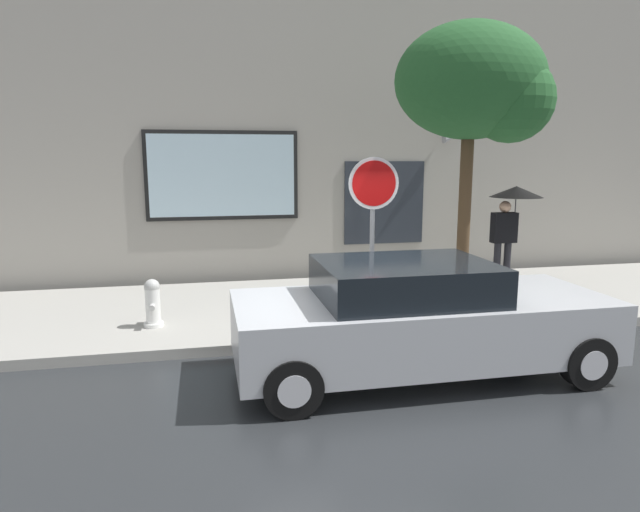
# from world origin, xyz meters

# --- Properties ---
(ground_plane) EXTENTS (60.00, 60.00, 0.00)m
(ground_plane) POSITION_xyz_m (0.00, 0.00, 0.00)
(ground_plane) COLOR #282B2D
(sidewalk) EXTENTS (20.00, 4.00, 0.15)m
(sidewalk) POSITION_xyz_m (0.00, 3.00, 0.07)
(sidewalk) COLOR #A3A099
(sidewalk) RESTS_ON ground
(building_facade) EXTENTS (20.00, 0.67, 7.00)m
(building_facade) POSITION_xyz_m (-0.01, 5.50, 3.49)
(building_facade) COLOR #9E998E
(building_facade) RESTS_ON ground
(parked_car) EXTENTS (4.60, 1.91, 1.44)m
(parked_car) POSITION_xyz_m (0.73, -0.11, 0.72)
(parked_car) COLOR #B7BABF
(parked_car) RESTS_ON ground
(fire_hydrant) EXTENTS (0.30, 0.44, 0.73)m
(fire_hydrant) POSITION_xyz_m (-2.62, 2.12, 0.51)
(fire_hydrant) COLOR white
(fire_hydrant) RESTS_ON sidewalk
(pedestrian_with_umbrella) EXTENTS (1.04, 1.04, 1.97)m
(pedestrian_with_umbrella) POSITION_xyz_m (4.19, 3.63, 1.73)
(pedestrian_with_umbrella) COLOR black
(pedestrian_with_umbrella) RESTS_ON sidewalk
(street_tree) EXTENTS (2.41, 2.05, 4.61)m
(street_tree) POSITION_xyz_m (2.46, 1.94, 3.78)
(street_tree) COLOR #4C3823
(street_tree) RESTS_ON sidewalk
(stop_sign) EXTENTS (0.76, 0.10, 2.54)m
(stop_sign) POSITION_xyz_m (0.62, 1.46, 1.94)
(stop_sign) COLOR gray
(stop_sign) RESTS_ON sidewalk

